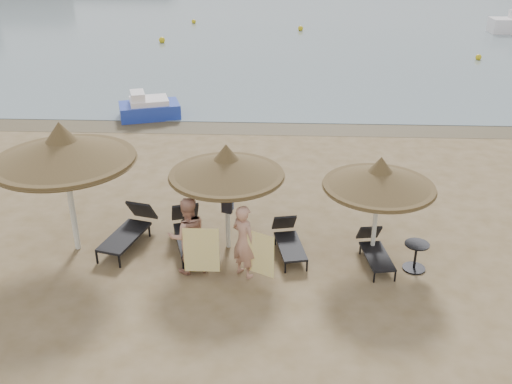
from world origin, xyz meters
TOP-DOWN VIEW (x-y plane):
  - ground at (0.00, 0.00)m, footprint 160.00×160.00m
  - wet_sand_strip at (0.00, 9.40)m, footprint 200.00×1.60m
  - palapa_left at (-3.47, 0.36)m, footprint 3.31×3.31m
  - palapa_center at (0.24, 0.60)m, footprint 2.75×2.75m
  - palapa_right at (3.74, 0.35)m, footprint 2.60×2.60m
  - lounger_far_left at (-2.22, 0.67)m, footprint 1.15×2.10m
  - lounger_near_left at (-0.73, 0.63)m, footprint 1.21×2.11m
  - lounger_near_right at (1.72, 0.44)m, footprint 0.88×1.77m
  - lounger_far_right at (3.75, 0.10)m, footprint 0.75×1.66m
  - side_table at (4.64, -0.20)m, footprint 0.56×0.56m
  - person_left at (-0.57, -0.49)m, footprint 1.15×0.94m
  - person_right at (0.71, -0.60)m, footprint 1.11×1.08m
  - towel_left at (-0.22, -0.84)m, footprint 0.79×0.03m
  - towel_right at (1.06, -0.85)m, footprint 0.68×0.37m
  - bag_patterned at (0.24, 0.78)m, footprint 0.28×0.13m
  - bag_dark at (0.24, 0.44)m, footprint 0.27×0.16m
  - pedal_boat at (-3.87, 10.49)m, footprint 2.67×2.04m
  - buoy_left at (-6.26, 25.44)m, footprint 0.40×0.40m
  - buoy_mid at (2.78, 30.17)m, footprint 0.37×0.37m
  - buoy_right at (12.65, 21.46)m, footprint 0.34×0.34m
  - buoy_extra at (-5.26, 32.81)m, footprint 0.33×0.33m

SIDE VIEW (x-z plane):
  - ground at x=0.00m, z-range 0.00..0.00m
  - wet_sand_strip at x=0.00m, z-range 0.00..0.01m
  - buoy_extra at x=-5.26m, z-range 0.00..0.33m
  - buoy_right at x=12.65m, z-range 0.00..0.34m
  - buoy_mid at x=2.78m, z-range 0.00..0.37m
  - buoy_left at x=-6.26m, z-range 0.00..0.40m
  - side_table at x=4.64m, z-range -0.02..0.66m
  - lounger_far_right at x=3.75m, z-range -0.04..0.68m
  - lounger_near_right at x=1.72m, z-range -0.04..0.72m
  - lounger_far_left at x=-2.22m, z-range -0.05..0.85m
  - lounger_near_left at x=-0.73m, z-range -0.05..0.85m
  - pedal_boat at x=-3.87m, z-range -0.14..0.96m
  - towel_right at x=1.06m, z-range 0.20..1.25m
  - towel_left at x=-0.22m, z-range 0.21..1.32m
  - person_right at x=0.71m, z-range 0.00..2.05m
  - person_left at x=-0.57m, z-range 0.00..2.15m
  - bag_patterned at x=0.24m, z-range 0.95..1.30m
  - bag_dark at x=0.24m, z-range 1.03..1.39m
  - palapa_right at x=3.74m, z-range 0.76..3.34m
  - palapa_center at x=0.24m, z-range 0.81..3.53m
  - palapa_left at x=-3.47m, z-range 0.97..4.26m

